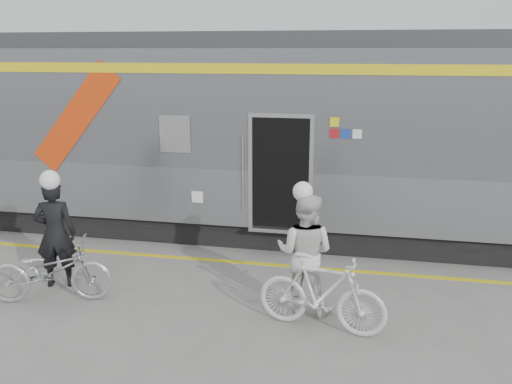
% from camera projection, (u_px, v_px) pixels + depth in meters
% --- Properties ---
extents(ground, '(90.00, 90.00, 0.00)m').
position_uv_depth(ground, '(231.00, 320.00, 7.81)').
color(ground, slate).
rests_on(ground, ground).
extents(train, '(24.00, 3.17, 4.10)m').
position_uv_depth(train, '(191.00, 132.00, 11.63)').
color(train, black).
rests_on(train, ground).
extents(safety_strip, '(24.00, 0.12, 0.01)m').
position_uv_depth(safety_strip, '(259.00, 264.00, 9.85)').
color(safety_strip, yellow).
rests_on(safety_strip, ground).
extents(man, '(0.75, 0.59, 1.80)m').
position_uv_depth(man, '(55.00, 234.00, 8.74)').
color(man, black).
rests_on(man, ground).
extents(bicycle_left, '(1.99, 1.15, 0.99)m').
position_uv_depth(bicycle_left, '(50.00, 271.00, 8.29)').
color(bicycle_left, '#A9ACB1').
rests_on(bicycle_left, ground).
extents(woman, '(0.99, 0.84, 1.81)m').
position_uv_depth(woman, '(305.00, 253.00, 7.90)').
color(woman, silver).
rests_on(woman, ground).
extents(bicycle_right, '(1.88, 0.85, 1.09)m').
position_uv_depth(bicycle_right, '(322.00, 293.00, 7.42)').
color(bicycle_right, silver).
rests_on(bicycle_right, ground).
extents(helmet_man, '(0.31, 0.31, 0.31)m').
position_uv_depth(helmet_man, '(49.00, 170.00, 8.47)').
color(helmet_man, white).
rests_on(helmet_man, man).
extents(helmet_woman, '(0.29, 0.29, 0.29)m').
position_uv_depth(helmet_woman, '(307.00, 183.00, 7.64)').
color(helmet_woman, white).
rests_on(helmet_woman, woman).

